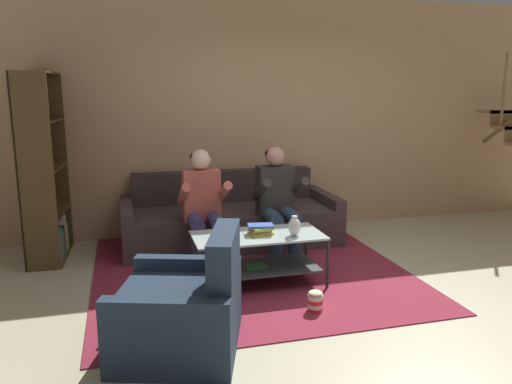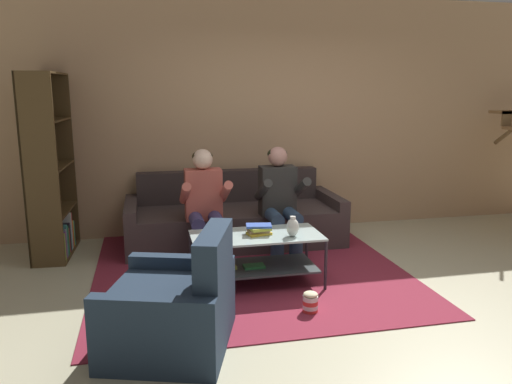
% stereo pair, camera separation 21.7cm
% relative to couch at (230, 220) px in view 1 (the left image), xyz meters
% --- Properties ---
extents(ground, '(16.80, 16.80, 0.00)m').
position_rel_couch_xyz_m(ground, '(0.63, -1.89, -0.27)').
color(ground, '#BFBB9A').
extents(back_partition, '(8.40, 0.12, 2.90)m').
position_rel_couch_xyz_m(back_partition, '(0.63, 0.57, 1.18)').
color(back_partition, tan).
rests_on(back_partition, ground).
extents(couch, '(2.46, 0.98, 0.81)m').
position_rel_couch_xyz_m(couch, '(0.00, 0.00, 0.00)').
color(couch, '#3D3131').
rests_on(couch, ground).
extents(person_seated_left, '(0.50, 0.58, 1.17)m').
position_rel_couch_xyz_m(person_seated_left, '(-0.40, -0.57, 0.37)').
color(person_seated_left, '#3A3564').
rests_on(person_seated_left, ground).
extents(person_seated_right, '(0.50, 0.58, 1.17)m').
position_rel_couch_xyz_m(person_seated_right, '(0.40, -0.57, 0.37)').
color(person_seated_right, navy).
rests_on(person_seated_right, ground).
extents(coffee_table, '(1.18, 0.57, 0.48)m').
position_rel_couch_xyz_m(coffee_table, '(-0.04, -1.32, 0.05)').
color(coffee_table, '#ABC3C0').
rests_on(coffee_table, ground).
extents(area_rug, '(3.00, 3.27, 0.01)m').
position_rel_couch_xyz_m(area_rug, '(-0.01, -0.79, -0.27)').
color(area_rug, maroon).
rests_on(area_rug, ground).
extents(vase, '(0.11, 0.11, 0.19)m').
position_rel_couch_xyz_m(vase, '(0.28, -1.45, 0.30)').
color(vase, silver).
rests_on(vase, coffee_table).
extents(book_stack, '(0.25, 0.19, 0.09)m').
position_rel_couch_xyz_m(book_stack, '(-0.00, -1.32, 0.26)').
color(book_stack, gold).
rests_on(book_stack, coffee_table).
extents(bookshelf, '(0.38, 0.91, 1.95)m').
position_rel_couch_xyz_m(bookshelf, '(-2.01, -0.02, 0.42)').
color(bookshelf, '#4C381E').
rests_on(bookshelf, ground).
extents(armchair, '(1.04, 1.10, 0.85)m').
position_rel_couch_xyz_m(armchair, '(-0.82, -2.30, 0.01)').
color(armchair, '#202F42').
rests_on(armchair, ground).
extents(popcorn_tub, '(0.12, 0.12, 0.18)m').
position_rel_couch_xyz_m(popcorn_tub, '(0.27, -2.00, -0.18)').
color(popcorn_tub, red).
rests_on(popcorn_tub, ground).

